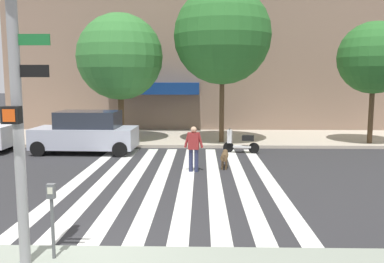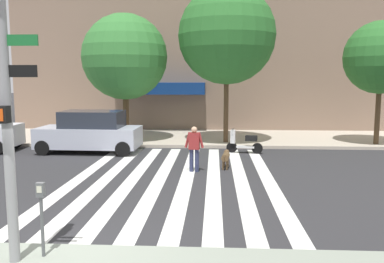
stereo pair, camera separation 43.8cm
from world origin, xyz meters
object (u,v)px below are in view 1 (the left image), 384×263
object	(u,v)px
traffic_light_pole	(14,66)
dog_on_leash	(225,156)
street_tree_middle	(222,36)
street_tree_further	(374,58)
pedestrian_dog_walker	(194,146)
parked_scooter	(241,142)
parked_car_behind_first	(86,133)
parking_meter_curbside	(52,210)
street_tree_nearest	(120,57)

from	to	relation	value
traffic_light_pole	dog_on_leash	size ratio (longest dim) A/B	5.26
street_tree_middle	dog_on_leash	size ratio (longest dim) A/B	6.96
traffic_light_pole	street_tree_further	xyz separation A→B (m)	(11.42, 13.56, 0.81)
traffic_light_pole	pedestrian_dog_walker	bearing A→B (deg)	70.39
pedestrian_dog_walker	dog_on_leash	distance (m)	1.39
parked_scooter	street_tree_middle	xyz separation A→B (m)	(-0.78, 2.22, 4.95)
street_tree_further	pedestrian_dog_walker	xyz separation A→B (m)	(-8.66, -5.82, -3.41)
parked_scooter	parked_car_behind_first	bearing A→B (deg)	-178.67
parking_meter_curbside	parked_car_behind_first	size ratio (longest dim) A/B	0.30
street_tree_nearest	street_tree_middle	bearing A→B (deg)	-4.05
parked_scooter	dog_on_leash	bearing A→B (deg)	-106.30
pedestrian_dog_walker	dog_on_leash	xyz separation A→B (m)	(1.15, 0.62, -0.48)
parked_scooter	street_tree_further	distance (m)	7.90
street_tree_nearest	street_tree_middle	world-z (taller)	street_tree_middle
street_tree_further	pedestrian_dog_walker	bearing A→B (deg)	-146.11
street_tree_nearest	street_tree_middle	size ratio (longest dim) A/B	0.84
street_tree_middle	street_tree_further	world-z (taller)	street_tree_middle
traffic_light_pole	street_tree_further	world-z (taller)	street_tree_further
parking_meter_curbside	pedestrian_dog_walker	size ratio (longest dim) A/B	0.83
traffic_light_pole	street_tree_middle	xyz separation A→B (m)	(4.05, 13.74, 1.91)
parking_meter_curbside	street_tree_middle	xyz separation A→B (m)	(3.64, 13.48, 4.40)
street_tree_further	dog_on_leash	size ratio (longest dim) A/B	5.39
traffic_light_pole	street_tree_middle	world-z (taller)	street_tree_middle
street_tree_nearest	parked_scooter	bearing A→B (deg)	-23.58
street_tree_further	street_tree_nearest	bearing A→B (deg)	177.47
parking_meter_curbside	parked_car_behind_first	xyz separation A→B (m)	(-2.57, 11.09, -0.10)
parking_meter_curbside	street_tree_nearest	world-z (taller)	street_tree_nearest
street_tree_further	dog_on_leash	xyz separation A→B (m)	(-7.51, -5.20, -3.89)
street_tree_further	parking_meter_curbside	bearing A→B (deg)	-129.63
parked_car_behind_first	pedestrian_dog_walker	size ratio (longest dim) A/B	2.80
parked_scooter	pedestrian_dog_walker	world-z (taller)	pedestrian_dog_walker
parking_meter_curbside	dog_on_leash	size ratio (longest dim) A/B	1.23
pedestrian_dog_walker	parking_meter_curbside	bearing A→B (deg)	-107.43
traffic_light_pole	parked_scooter	xyz separation A→B (m)	(4.83, 11.52, -3.04)
parked_scooter	parking_meter_curbside	bearing A→B (deg)	-111.44
street_tree_middle	street_tree_further	size ratio (longest dim) A/B	1.29
street_tree_further	pedestrian_dog_walker	world-z (taller)	street_tree_further
parked_scooter	street_tree_further	size ratio (longest dim) A/B	0.27
parked_car_behind_first	parked_scooter	size ratio (longest dim) A/B	2.84
parking_meter_curbside	street_tree_middle	world-z (taller)	street_tree_middle
parking_meter_curbside	dog_on_leash	xyz separation A→B (m)	(3.49, 8.09, -0.59)
pedestrian_dog_walker	street_tree_nearest	bearing A→B (deg)	121.20
street_tree_nearest	pedestrian_dog_walker	distance (m)	8.23
traffic_light_pole	pedestrian_dog_walker	distance (m)	8.62
parked_scooter	street_tree_middle	size ratio (longest dim) A/B	0.21
traffic_light_pole	dog_on_leash	distance (m)	9.73
parked_car_behind_first	street_tree_further	distance (m)	14.16
traffic_light_pole	parking_meter_curbside	bearing A→B (deg)	33.13
street_tree_nearest	parking_meter_curbside	bearing A→B (deg)	-83.76
parking_meter_curbside	street_tree_further	xyz separation A→B (m)	(11.01, 13.29, 3.30)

